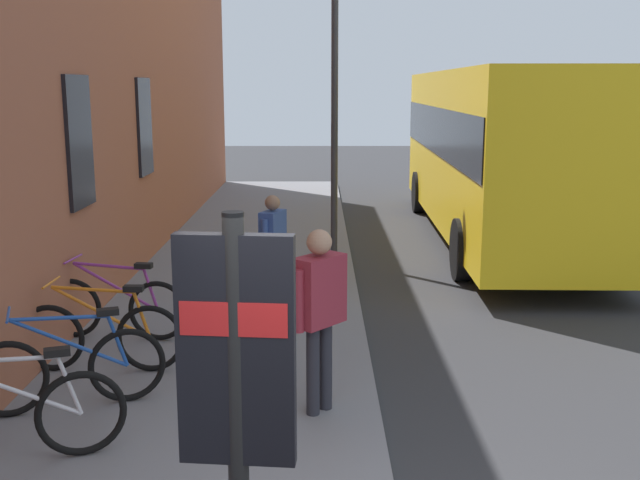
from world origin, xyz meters
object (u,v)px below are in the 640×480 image
at_px(transit_info_sign, 237,382).
at_px(pedestrian_near_bus, 319,302).
at_px(pedestrian_crossing_street, 273,239).
at_px(bicycle_beside_lamp, 70,369).
at_px(bicycle_nearest_sign, 101,335).
at_px(street_lamp, 335,89).
at_px(city_bus, 498,145).
at_px(bicycle_leaning_wall, 12,419).
at_px(bicycle_far_end, 116,307).

bearing_deg(transit_info_sign, pedestrian_near_bus, -6.77).
distance_m(pedestrian_near_bus, pedestrian_crossing_street, 3.47).
relative_size(bicycle_beside_lamp, bicycle_nearest_sign, 0.95).
relative_size(pedestrian_near_bus, street_lamp, 0.35).
bearing_deg(bicycle_beside_lamp, city_bus, -34.39).
distance_m(pedestrian_near_bus, street_lamp, 7.01).
height_order(bicycle_nearest_sign, street_lamp, street_lamp).
bearing_deg(bicycle_leaning_wall, bicycle_far_end, -0.00).
relative_size(bicycle_leaning_wall, pedestrian_near_bus, 0.99).
relative_size(bicycle_beside_lamp, street_lamp, 0.35).
height_order(bicycle_leaning_wall, transit_info_sign, transit_info_sign).
bearing_deg(bicycle_far_end, street_lamp, -29.62).
bearing_deg(bicycle_far_end, pedestrian_near_bus, -130.52).
bearing_deg(bicycle_far_end, pedestrian_crossing_street, -52.67).
relative_size(bicycle_beside_lamp, transit_info_sign, 0.70).
height_order(bicycle_beside_lamp, pedestrian_near_bus, pedestrian_near_bus).
bearing_deg(bicycle_far_end, bicycle_nearest_sign, -173.30).
bearing_deg(bicycle_beside_lamp, pedestrian_near_bus, -91.41).
distance_m(pedestrian_crossing_street, street_lamp, 3.97).
bearing_deg(bicycle_leaning_wall, bicycle_nearest_sign, -3.45).
xyz_separation_m(bicycle_nearest_sign, pedestrian_near_bus, (-1.01, -2.28, 0.65)).
relative_size(transit_info_sign, street_lamp, 0.50).
bearing_deg(city_bus, bicycle_leaning_wall, 148.26).
bearing_deg(city_bus, bicycle_far_end, 137.76).
relative_size(bicycle_leaning_wall, bicycle_far_end, 0.96).
distance_m(bicycle_beside_lamp, city_bus, 10.49).
relative_size(bicycle_leaning_wall, city_bus, 0.16).
bearing_deg(transit_info_sign, bicycle_leaning_wall, 42.28).
bearing_deg(bicycle_leaning_wall, pedestrian_crossing_street, -21.90).
bearing_deg(pedestrian_crossing_street, bicycle_nearest_sign, 145.36).
height_order(bicycle_leaning_wall, bicycle_nearest_sign, same).
xyz_separation_m(bicycle_beside_lamp, bicycle_far_end, (2.00, 0.10, 0.00)).
distance_m(bicycle_far_end, transit_info_sign, 5.80).
height_order(bicycle_far_end, transit_info_sign, transit_info_sign).
bearing_deg(pedestrian_near_bus, street_lamp, -2.26).
bearing_deg(bicycle_far_end, bicycle_leaning_wall, 180.00).
bearing_deg(city_bus, transit_info_sign, 161.59).
distance_m(bicycle_nearest_sign, city_bus, 9.71).
height_order(bicycle_far_end, street_lamp, street_lamp).
distance_m(bicycle_far_end, city_bus, 8.99).
bearing_deg(street_lamp, bicycle_far_end, 150.38).
bearing_deg(bicycle_nearest_sign, bicycle_leaning_wall, 176.55).
relative_size(bicycle_far_end, city_bus, 0.17).
height_order(bicycle_far_end, pedestrian_crossing_street, pedestrian_crossing_street).
height_order(bicycle_nearest_sign, transit_info_sign, transit_info_sign).
bearing_deg(bicycle_nearest_sign, bicycle_far_end, 6.70).
relative_size(bicycle_nearest_sign, city_bus, 0.17).
bearing_deg(pedestrian_near_bus, bicycle_beside_lamp, 88.59).
bearing_deg(pedestrian_near_bus, bicycle_nearest_sign, 66.08).
distance_m(bicycle_leaning_wall, bicycle_far_end, 3.08).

